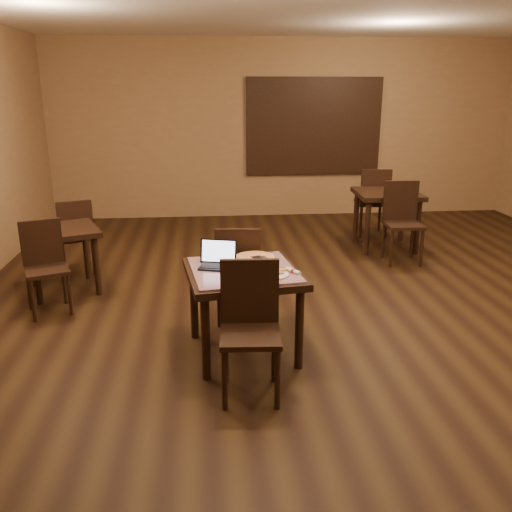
{
  "coord_description": "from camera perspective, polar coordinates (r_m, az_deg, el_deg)",
  "views": [
    {
      "loc": [
        -1.39,
        -4.47,
        2.22
      ],
      "look_at": [
        -0.98,
        -0.13,
        0.85
      ],
      "focal_mm": 38.0,
      "sensor_mm": 36.0,
      "label": 1
    }
  ],
  "objects": [
    {
      "name": "plate",
      "position": [
        4.36,
        1.7,
        -1.94
      ],
      "size": [
        0.27,
        0.27,
        0.01
      ],
      "primitive_type": "cylinder",
      "color": "white",
      "rests_on": "tiled_table"
    },
    {
      "name": "pizza_whole",
      "position": [
        4.74,
        -0.11,
        -0.18
      ],
      "size": [
        0.35,
        0.35,
        0.02
      ],
      "color": "beige",
      "rests_on": "pizza_pan"
    },
    {
      "name": "spatula",
      "position": [
        4.72,
        0.15,
        -0.15
      ],
      "size": [
        0.17,
        0.24,
        0.01
      ],
      "primitive_type": "cube",
      "rotation": [
        0.0,
        0.0,
        0.38
      ],
      "color": "silver",
      "rests_on": "pizza_whole"
    },
    {
      "name": "other_table_a",
      "position": [
        7.85,
        13.62,
        5.61
      ],
      "size": [
        0.9,
        0.9,
        0.81
      ],
      "rotation": [
        0.0,
        0.0,
        -0.05
      ],
      "color": "black",
      "rests_on": "ground"
    },
    {
      "name": "other_table_b_chair_far",
      "position": [
        6.88,
        -18.49,
        2.33
      ],
      "size": [
        0.53,
        0.53,
        0.94
      ],
      "rotation": [
        0.0,
        0.0,
        3.52
      ],
      "color": "black",
      "rests_on": "ground"
    },
    {
      "name": "pizza_pan",
      "position": [
        4.75,
        -0.11,
        -0.35
      ],
      "size": [
        0.35,
        0.35,
        0.01
      ],
      "primitive_type": "cylinder",
      "color": "silver",
      "rests_on": "tiled_table"
    },
    {
      "name": "tiled_table",
      "position": [
        4.55,
        -1.34,
        -2.6
      ],
      "size": [
        1.04,
        1.04,
        0.76
      ],
      "rotation": [
        0.0,
        0.0,
        0.14
      ],
      "color": "black",
      "rests_on": "ground"
    },
    {
      "name": "pizza_slice",
      "position": [
        4.35,
        1.7,
        -1.76
      ],
      "size": [
        0.24,
        0.24,
        0.02
      ],
      "primitive_type": null,
      "rotation": [
        0.0,
        0.0,
        0.24
      ],
      "color": "beige",
      "rests_on": "plate"
    },
    {
      "name": "other_table_a_chair_near",
      "position": [
        7.31,
        15.11,
        3.99
      ],
      "size": [
        0.47,
        0.47,
        1.05
      ],
      "rotation": [
        0.0,
        0.0,
        -0.05
      ],
      "color": "black",
      "rests_on": "ground"
    },
    {
      "name": "laptop",
      "position": [
        4.58,
        -3.94,
        -0.38
      ],
      "size": [
        0.36,
        0.32,
        0.21
      ],
      "rotation": [
        0.0,
        0.0,
        -0.27
      ],
      "color": "black",
      "rests_on": "tiled_table"
    },
    {
      "name": "other_table_b",
      "position": [
        6.36,
        -19.88,
        1.66
      ],
      "size": [
        1.0,
        1.0,
        0.72
      ],
      "rotation": [
        0.0,
        0.0,
        0.38
      ],
      "color": "black",
      "rests_on": "ground"
    },
    {
      "name": "napkin_roll",
      "position": [
        4.42,
        3.96,
        -1.59
      ],
      "size": [
        0.11,
        0.14,
        0.04
      ],
      "rotation": [
        0.0,
        0.0,
        0.59
      ],
      "color": "white",
      "rests_on": "tiled_table"
    },
    {
      "name": "ground",
      "position": [
        5.18,
        10.84,
        -8.26
      ],
      "size": [
        10.0,
        10.0,
        0.0
      ],
      "primitive_type": "plane",
      "color": "black",
      "rests_on": "ground"
    },
    {
      "name": "wall_back",
      "position": [
        9.59,
        3.04,
        13.15
      ],
      "size": [
        8.0,
        0.02,
        3.0
      ],
      "primitive_type": "cube",
      "color": "olive",
      "rests_on": "ground"
    },
    {
      "name": "mural",
      "position": [
        9.64,
        6.1,
        13.39
      ],
      "size": [
        2.34,
        0.05,
        1.64
      ],
      "color": "#245F84",
      "rests_on": "wall_back"
    },
    {
      "name": "chair_main_near",
      "position": [
        4.02,
        -0.63,
        -6.81
      ],
      "size": [
        0.46,
        0.46,
        1.01
      ],
      "rotation": [
        0.0,
        0.0,
        -0.06
      ],
      "color": "black",
      "rests_on": "ground"
    },
    {
      "name": "chair_main_far",
      "position": [
        5.16,
        -1.9,
        -1.4
      ],
      "size": [
        0.46,
        0.46,
        0.98
      ],
      "rotation": [
        0.0,
        0.0,
        3.06
      ],
      "color": "black",
      "rests_on": "ground"
    },
    {
      "name": "other_table_b_chair_near",
      "position": [
        5.88,
        -21.35,
        -0.5
      ],
      "size": [
        0.53,
        0.53,
        0.94
      ],
      "rotation": [
        0.0,
        0.0,
        0.38
      ],
      "color": "black",
      "rests_on": "ground"
    },
    {
      "name": "other_table_a_chair_far",
      "position": [
        8.44,
        12.24,
        5.93
      ],
      "size": [
        0.47,
        0.47,
        1.05
      ],
      "rotation": [
        0.0,
        0.0,
        3.09
      ],
      "color": "black",
      "rests_on": "ground"
    }
  ]
}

